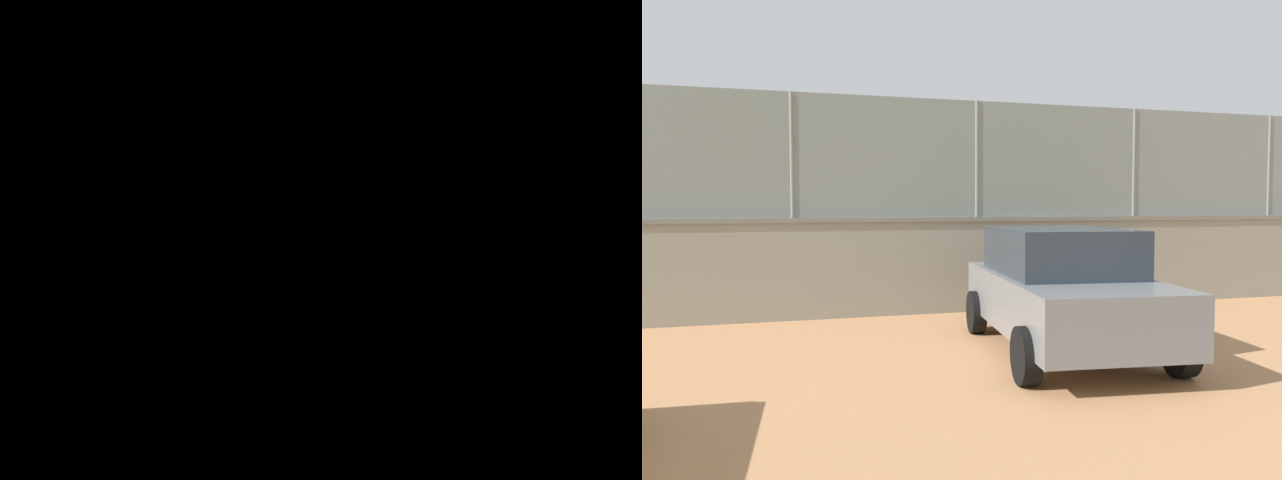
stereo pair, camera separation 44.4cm
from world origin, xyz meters
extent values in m
plane|color=tan|center=(0.00, 0.00, 0.00)|extent=(260.00, 260.00, 0.00)
cube|color=gray|center=(-0.47, 13.13, 0.80)|extent=(22.57, 0.74, 1.59)
cube|color=slate|center=(-0.47, 13.13, 1.63)|extent=(22.57, 0.80, 0.08)
cube|color=gray|center=(-0.47, 13.13, 2.69)|extent=(22.11, 0.44, 2.04)
cylinder|color=gray|center=(-5.21, 13.22, 2.69)|extent=(0.07, 0.07, 2.04)
cylinder|color=gray|center=(-2.05, 13.16, 2.69)|extent=(0.07, 0.07, 2.04)
cylinder|color=gray|center=(1.11, 13.10, 2.69)|extent=(0.07, 0.07, 2.04)
cylinder|color=gray|center=(4.27, 13.05, 2.69)|extent=(0.07, 0.07, 2.04)
cylinder|color=#591919|center=(-4.14, 6.86, 0.38)|extent=(0.20, 0.20, 0.75)
cylinder|color=#591919|center=(-4.05, 6.68, 0.38)|extent=(0.20, 0.20, 0.75)
cylinder|color=#429951|center=(-4.09, 6.77, 1.03)|extent=(0.46, 0.46, 0.56)
cylinder|color=#936B4C|center=(-4.27, 7.00, 1.14)|extent=(0.51, 0.32, 0.16)
cylinder|color=#936B4C|center=(-4.23, 6.37, 1.14)|extent=(0.51, 0.32, 0.16)
sphere|color=#936B4C|center=(-4.09, 6.77, 1.42)|extent=(0.21, 0.21, 0.21)
cylinder|color=red|center=(-4.09, 6.77, 1.51)|extent=(0.30, 0.30, 0.05)
cylinder|color=black|center=(-4.39, 6.29, 1.14)|extent=(0.28, 0.17, 0.04)
ellipsoid|color=#333338|center=(-4.59, 6.19, 1.14)|extent=(0.28, 0.16, 0.24)
cylinder|color=navy|center=(4.97, 7.82, 0.42)|extent=(0.21, 0.21, 0.84)
cylinder|color=navy|center=(4.81, 7.70, 0.42)|extent=(0.21, 0.21, 0.84)
cylinder|color=#D14C42|center=(4.89, 7.76, 1.14)|extent=(0.48, 0.48, 0.62)
cylinder|color=tan|center=(5.11, 7.99, 1.27)|extent=(0.43, 0.52, 0.17)
cylinder|color=tan|center=(4.46, 7.81, 1.27)|extent=(0.43, 0.52, 0.17)
sphere|color=tan|center=(4.89, 7.76, 1.57)|extent=(0.24, 0.24, 0.24)
cylinder|color=navy|center=(4.89, 7.76, 1.68)|extent=(0.35, 0.35, 0.05)
cylinder|color=black|center=(4.35, 7.95, 1.27)|extent=(0.21, 0.26, 0.04)
ellipsoid|color=#333338|center=(4.22, 8.13, 1.27)|extent=(0.21, 0.26, 0.24)
sphere|color=#3399D8|center=(-4.43, 8.77, 1.24)|extent=(0.13, 0.13, 0.13)
cube|color=slate|center=(1.08, 16.44, 0.65)|extent=(2.26, 4.14, 0.68)
cube|color=#28333D|center=(1.05, 16.24, 1.29)|extent=(1.82, 2.39, 0.59)
cylinder|color=black|center=(0.40, 17.88, 0.31)|extent=(0.28, 0.64, 0.62)
cylinder|color=black|center=(2.12, 17.65, 0.31)|extent=(0.28, 0.64, 0.62)
cylinder|color=black|center=(0.03, 15.23, 0.31)|extent=(0.28, 0.64, 0.62)
cylinder|color=black|center=(1.76, 14.99, 0.31)|extent=(0.28, 0.64, 0.62)
camera|label=1|loc=(5.11, 23.37, 1.88)|focal=34.74mm
camera|label=2|loc=(4.69, 23.51, 1.88)|focal=34.74mm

